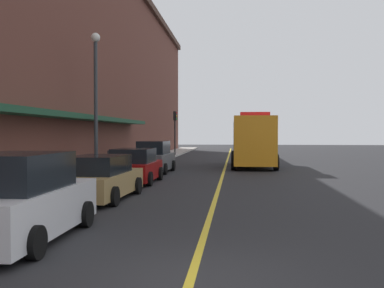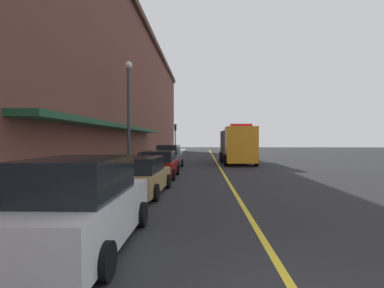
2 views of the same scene
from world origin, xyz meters
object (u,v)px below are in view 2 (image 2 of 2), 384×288
(street_lamp_left, at_px, (129,105))
(parking_meter_1, at_px, (149,156))
(parked_car_3, at_px, (169,157))
(parking_meter_0, at_px, (139,159))
(parked_car_2, at_px, (160,165))
(parking_meter_2, at_px, (8,199))
(traffic_light_near, at_px, (175,133))
(parked_car_1, at_px, (140,176))
(utility_truck, at_px, (237,145))
(parked_car_0, at_px, (82,206))

(street_lamp_left, bearing_deg, parking_meter_1, 79.65)
(parked_car_3, xyz_separation_m, parking_meter_0, (-1.31, -4.82, 0.20))
(parked_car_2, xyz_separation_m, parking_meter_2, (-1.37, -11.50, 0.30))
(parking_meter_0, bearing_deg, street_lamp_left, -163.95)
(traffic_light_near, bearing_deg, street_lamp_left, -91.63)
(parked_car_1, distance_m, parked_car_2, 5.25)
(parked_car_2, distance_m, utility_truck, 11.88)
(parking_meter_1, bearing_deg, parking_meter_2, -90.00)
(parked_car_2, xyz_separation_m, street_lamp_left, (-1.97, 0.40, 3.64))
(parked_car_1, relative_size, parking_meter_1, 3.59)
(parked_car_2, height_order, parked_car_3, parked_car_3)
(utility_truck, distance_m, parking_meter_1, 9.81)
(parked_car_3, bearing_deg, utility_truck, -48.25)
(parked_car_1, relative_size, utility_truck, 0.61)
(parked_car_0, distance_m, utility_truck, 22.37)
(parked_car_0, height_order, utility_truck, utility_truck)
(parked_car_2, distance_m, parking_meter_0, 1.51)
(parking_meter_1, height_order, traffic_light_near, traffic_light_near)
(parked_car_1, bearing_deg, parking_meter_2, 170.17)
(parking_meter_0, height_order, traffic_light_near, traffic_light_near)
(parked_car_2, relative_size, parking_meter_2, 3.20)
(parking_meter_0, bearing_deg, parking_meter_2, -90.00)
(parked_car_1, bearing_deg, utility_truck, -18.49)
(parked_car_2, bearing_deg, parked_car_1, 179.86)
(parked_car_2, xyz_separation_m, traffic_light_near, (-1.31, 23.59, 2.40))
(parking_meter_2, relative_size, traffic_light_near, 0.31)
(traffic_light_near, bearing_deg, parked_car_1, -87.48)
(parking_meter_1, bearing_deg, street_lamp_left, -100.35)
(parked_car_3, height_order, utility_truck, utility_truck)
(street_lamp_left, height_order, traffic_light_near, street_lamp_left)
(parked_car_1, bearing_deg, parked_car_3, 2.34)
(street_lamp_left, xyz_separation_m, traffic_light_near, (0.66, 23.19, -1.24))
(parked_car_0, bearing_deg, parking_meter_0, 6.41)
(parking_meter_2, bearing_deg, parked_car_3, 85.56)
(parking_meter_0, xyz_separation_m, parking_meter_2, (0.00, -12.07, 0.00))
(parked_car_3, distance_m, parking_meter_0, 5.00)
(utility_truck, height_order, parking_meter_0, utility_truck)
(parking_meter_2, xyz_separation_m, traffic_light_near, (0.06, 35.09, 2.10))
(parked_car_0, bearing_deg, parked_car_2, -0.16)
(parked_car_0, xyz_separation_m, traffic_light_near, (-1.37, 34.89, 2.27))
(parked_car_3, relative_size, street_lamp_left, 0.61)
(parked_car_1, distance_m, parking_meter_2, 6.40)
(parked_car_2, bearing_deg, parking_meter_0, 67.64)
(parking_meter_2, bearing_deg, street_lamp_left, 92.89)
(parking_meter_0, distance_m, traffic_light_near, 23.12)
(parked_car_0, xyz_separation_m, parking_meter_0, (-1.43, 11.87, 0.18))
(parked_car_2, relative_size, parked_car_3, 1.00)
(parking_meter_0, relative_size, parking_meter_2, 1.00)
(parked_car_2, xyz_separation_m, utility_truck, (5.85, 10.30, 0.96))
(street_lamp_left, bearing_deg, parking_meter_2, -87.11)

